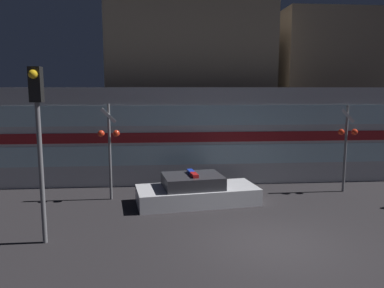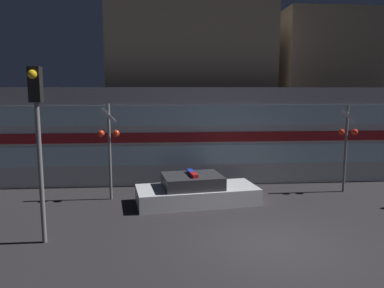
{
  "view_description": "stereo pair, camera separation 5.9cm",
  "coord_description": "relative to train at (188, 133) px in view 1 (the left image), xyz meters",
  "views": [
    {
      "loc": [
        -2.88,
        -9.42,
        4.12
      ],
      "look_at": [
        -1.59,
        5.77,
        1.9
      ],
      "focal_mm": 35.0,
      "sensor_mm": 36.0,
      "label": 1
    },
    {
      "loc": [
        -2.82,
        -9.43,
        4.12
      ],
      "look_at": [
        -1.59,
        5.77,
        1.9
      ],
      "focal_mm": 35.0,
      "sensor_mm": 36.0,
      "label": 2
    }
  ],
  "objects": [
    {
      "name": "train",
      "position": [
        0.0,
        0.0,
        0.0
      ],
      "size": [
        22.85,
        2.89,
        4.21
      ],
      "color": "#B7BABF",
      "rests_on": "ground_plane"
    },
    {
      "name": "traffic_light_corner",
      "position": [
        -4.43,
        -7.22,
        1.25
      ],
      "size": [
        0.3,
        0.46,
        4.7
      ],
      "color": "slate",
      "rests_on": "ground_plane"
    },
    {
      "name": "building_center",
      "position": [
        12.28,
        8.76,
        2.54
      ],
      "size": [
        10.96,
        5.72,
        9.3
      ],
      "color": "#726656",
      "rests_on": "ground_plane"
    },
    {
      "name": "police_car",
      "position": [
        0.0,
        -3.98,
        -1.68
      ],
      "size": [
        4.57,
        2.44,
        1.18
      ],
      "rotation": [
        0.0,
        0.0,
        0.14
      ],
      "color": "silver",
      "rests_on": "ground_plane"
    },
    {
      "name": "building_left",
      "position": [
        0.61,
        7.85,
        2.67
      ],
      "size": [
        9.96,
        6.94,
        9.55
      ],
      "color": "#726656",
      "rests_on": "ground_plane"
    },
    {
      "name": "crossing_signal_near",
      "position": [
        6.14,
        -2.97,
        -0.0
      ],
      "size": [
        0.8,
        0.3,
        3.5
      ],
      "color": "slate",
      "rests_on": "ground_plane"
    },
    {
      "name": "ground_plane",
      "position": [
        1.61,
        -7.75,
        -2.11
      ],
      "size": [
        120.0,
        120.0,
        0.0
      ],
      "primitive_type": "plane",
      "color": "#262326"
    },
    {
      "name": "crossing_signal_far",
      "position": [
        -3.16,
        -3.29,
        0.05
      ],
      "size": [
        0.8,
        0.3,
        3.61
      ],
      "color": "slate",
      "rests_on": "ground_plane"
    }
  ]
}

